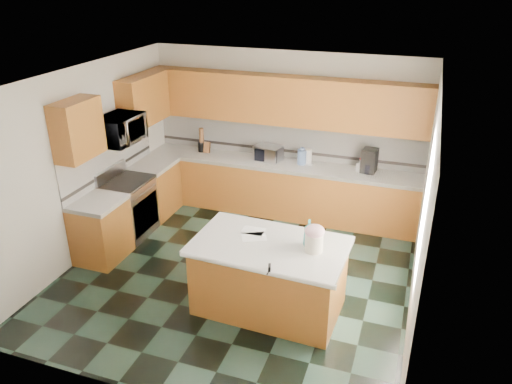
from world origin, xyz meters
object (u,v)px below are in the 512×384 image
at_px(island_base, 269,278).
at_px(toaster_oven, 268,153).
at_px(island_top, 270,246).
at_px(soap_bottle_island, 309,233).
at_px(coffee_maker, 369,161).
at_px(treat_jar, 314,242).
at_px(knife_block, 207,148).

bearing_deg(island_base, toaster_oven, 110.47).
relative_size(island_top, soap_bottle_island, 5.40).
bearing_deg(coffee_maker, toaster_oven, -171.33).
relative_size(island_base, toaster_oven, 3.98).
relative_size(treat_jar, knife_block, 1.18).
height_order(soap_bottle_island, knife_block, soap_bottle_island).
distance_m(toaster_oven, coffee_maker, 1.66).
distance_m(island_top, knife_block, 3.29).
bearing_deg(toaster_oven, island_top, -59.54).
height_order(island_base, island_top, island_top).
relative_size(soap_bottle_island, knife_block, 1.80).
relative_size(treat_jar, soap_bottle_island, 0.66).
distance_m(island_base, soap_bottle_island, 0.80).
relative_size(knife_block, coffee_maker, 0.49).
relative_size(toaster_oven, coffee_maker, 1.14).
relative_size(island_base, coffee_maker, 4.53).
relative_size(island_top, knife_block, 9.70).
bearing_deg(toaster_oven, island_base, -59.54).
xyz_separation_m(island_base, coffee_maker, (0.80, 2.65, 0.68)).
bearing_deg(knife_block, toaster_oven, -8.46).
height_order(island_base, treat_jar, treat_jar).
xyz_separation_m(toaster_oven, coffee_maker, (1.66, 0.03, 0.06)).
bearing_deg(island_top, soap_bottle_island, 15.59).
relative_size(island_top, treat_jar, 8.20).
distance_m(treat_jar, toaster_oven, 2.95).
relative_size(treat_jar, coffee_maker, 0.58).
distance_m(soap_bottle_island, coffee_maker, 2.57).
distance_m(island_base, island_top, 0.46).
bearing_deg(knife_block, treat_jar, -54.54).
xyz_separation_m(island_top, toaster_oven, (-0.86, 2.62, 0.15)).
bearing_deg(toaster_oven, coffee_maker, 13.31).
xyz_separation_m(island_top, soap_bottle_island, (0.44, 0.10, 0.20)).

